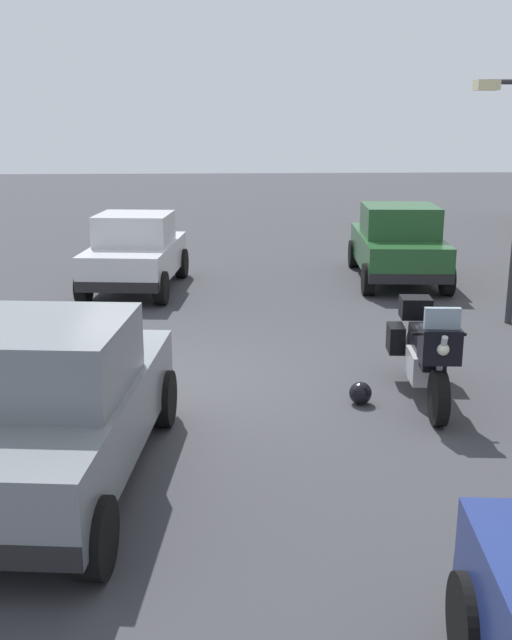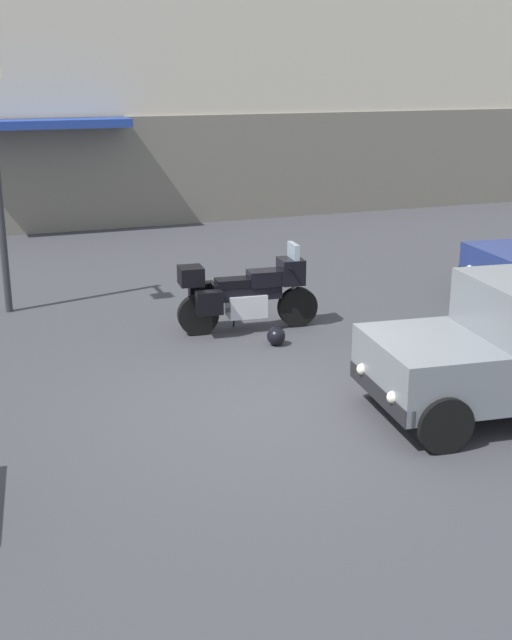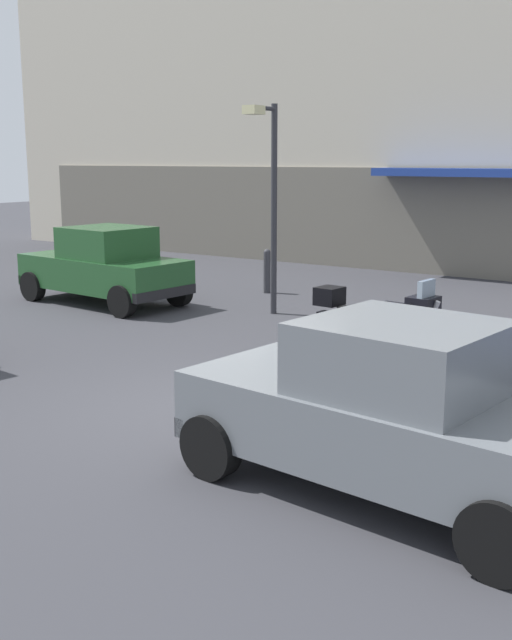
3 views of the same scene
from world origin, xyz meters
The scene contains 7 objects.
ground_plane centered at (0.00, 0.00, 0.00)m, with size 80.00×80.00×0.00m, color #38383D.
motorcycle centered at (0.71, 3.09, 0.62)m, with size 2.26×0.83×1.36m.
helmet centered at (0.88, 2.25, 0.14)m, with size 0.28×0.28×0.28m, color black.
car_hatchback_near centered at (-6.26, 4.42, 0.81)m, with size 3.97×2.07×1.64m.
car_compact_side centered at (-5.66, -1.12, 0.77)m, with size 3.60×2.05×1.56m.
car_wagon_end centered at (2.79, -1.06, 0.81)m, with size 4.00×2.16×1.64m.
streetlamp_curbside centered at (-2.70, 5.36, 2.52)m, with size 0.28×0.94×4.06m.
Camera 1 is at (9.31, 0.50, 3.37)m, focal length 41.51 mm.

